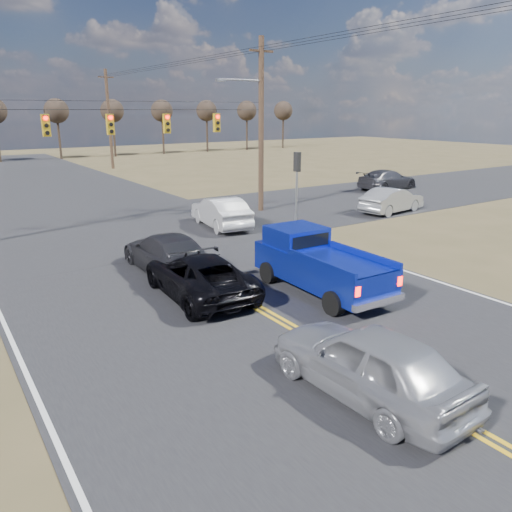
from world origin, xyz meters
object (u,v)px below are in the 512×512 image
white_car_queue (221,212)px  dgrey_car_queue (167,253)px  silver_suv (369,362)px  black_suv (199,275)px  cross_car_east_near (392,200)px  cross_car_east_far (387,180)px  pickup_truck (318,263)px

white_car_queue → dgrey_car_queue: white_car_queue is taller
silver_suv → dgrey_car_queue: 10.46m
black_suv → cross_car_east_near: size_ratio=1.12×
silver_suv → cross_car_east_near: bearing=-142.2°
black_suv → cross_car_east_far: cross_car_east_far is taller
silver_suv → black_suv: silver_suv is taller
black_suv → white_car_queue: (5.71, 8.48, 0.09)m
pickup_truck → cross_car_east_far: bearing=37.9°
silver_suv → dgrey_car_queue: (0.00, 10.46, -0.06)m
silver_suv → white_car_queue: bearing=-111.5°
white_car_queue → dgrey_car_queue: size_ratio=0.94×
black_suv → dgrey_car_queue: size_ratio=0.99×
dgrey_car_queue → cross_car_east_far: (22.86, 9.63, 0.01)m
silver_suv → cross_car_east_far: bearing=-141.1°
pickup_truck → cross_car_east_near: pickup_truck is taller
pickup_truck → white_car_queue: size_ratio=1.12×
black_suv → white_car_queue: bearing=-120.6°
white_car_queue → cross_car_east_far: (17.34, 4.13, -0.04)m
pickup_truck → silver_suv: bearing=-119.6°
pickup_truck → dgrey_car_queue: (-3.38, 4.82, -0.23)m
pickup_truck → black_suv: (-3.56, 1.84, -0.27)m
pickup_truck → dgrey_car_queue: bearing=126.4°
pickup_truck → cross_car_east_near: (12.68, 7.96, -0.23)m
dgrey_car_queue → cross_car_east_near: size_ratio=1.13×
dgrey_car_queue → cross_car_east_far: size_ratio=0.99×
white_car_queue → cross_car_east_far: bearing=-158.4°
white_car_queue → cross_car_east_near: size_ratio=1.06×
cross_car_east_far → pickup_truck: bearing=124.7°
cross_car_east_near → cross_car_east_far: (6.80, 6.49, 0.01)m
black_suv → dgrey_car_queue: dgrey_car_queue is taller
silver_suv → cross_car_east_far: size_ratio=0.90×
white_car_queue → cross_car_east_far: white_car_queue is taller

